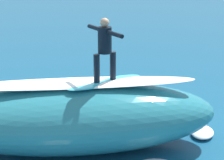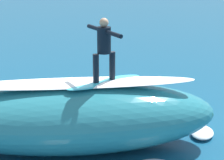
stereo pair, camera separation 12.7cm
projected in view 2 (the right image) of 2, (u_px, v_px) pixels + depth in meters
name	position (u px, v px, depth m)	size (l,w,h in m)	color
ground_plane	(98.00, 122.00, 12.02)	(120.00, 120.00, 0.00)	#145175
wave_crest	(75.00, 117.00, 10.29)	(6.78, 2.44, 1.62)	teal
wave_foam_lip	(74.00, 83.00, 10.02)	(5.76, 0.85, 0.08)	white
surfboard_riding	(104.00, 82.00, 10.09)	(1.98, 0.55, 0.08)	#33B2D1
surfer_riding	(104.00, 45.00, 9.81)	(0.76, 1.26, 1.47)	black
surfboard_paddling	(118.00, 103.00, 13.30)	(2.44, 0.51, 0.09)	yellow
surfer_paddling	(122.00, 98.00, 13.19)	(1.58, 0.97, 0.30)	black
foam_patch_far	(202.00, 133.00, 11.17)	(0.86, 0.59, 0.16)	white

